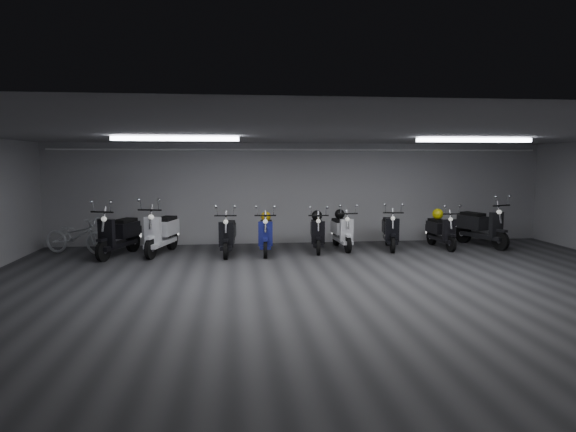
{
  "coord_description": "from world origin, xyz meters",
  "views": [
    {
      "loc": [
        -1.92,
        -8.68,
        2.32
      ],
      "look_at": [
        -0.67,
        2.5,
        1.05
      ],
      "focal_mm": 30.67,
      "sensor_mm": 36.0,
      "label": 1
    }
  ],
  "objects": [
    {
      "name": "scooter_0",
      "position": [
        -4.7,
        3.47,
        0.71
      ],
      "size": [
        1.25,
        2.02,
        1.43
      ],
      "primitive_type": null,
      "rotation": [
        0.0,
        0.0,
        -0.35
      ],
      "color": "black",
      "rests_on": "floor"
    },
    {
      "name": "scooter_8",
      "position": [
        3.55,
        3.68,
        0.61
      ],
      "size": [
        0.64,
        1.66,
        1.21
      ],
      "primitive_type": null,
      "rotation": [
        0.0,
        0.0,
        0.06
      ],
      "color": "black",
      "rests_on": "floor"
    },
    {
      "name": "scooter_7",
      "position": [
        2.17,
        3.73,
        0.63
      ],
      "size": [
        0.89,
        1.78,
        1.27
      ],
      "primitive_type": null,
      "rotation": [
        0.0,
        0.0,
        -0.2
      ],
      "color": "black",
      "rests_on": "floor"
    },
    {
      "name": "back_wall",
      "position": [
        0.0,
        5.0,
        1.4
      ],
      "size": [
        14.0,
        0.01,
        2.8
      ],
      "primitive_type": "cube",
      "color": "#99999B",
      "rests_on": "ground"
    },
    {
      "name": "helmet_1",
      "position": [
        -1.11,
        3.65,
        0.92
      ],
      "size": [
        0.25,
        0.25,
        0.25
      ],
      "primitive_type": "sphere",
      "color": "gold",
      "rests_on": "scooter_4"
    },
    {
      "name": "helmet_3",
      "position": [
        0.23,
        3.84,
        0.9
      ],
      "size": [
        0.28,
        0.28,
        0.28
      ],
      "primitive_type": "sphere",
      "color": "black",
      "rests_on": "scooter_5"
    },
    {
      "name": "scooter_9",
      "position": [
        4.73,
        3.81,
        0.73
      ],
      "size": [
        1.24,
        2.06,
        1.45
      ],
      "primitive_type": null,
      "rotation": [
        0.0,
        0.0,
        0.33
      ],
      "color": "black",
      "rests_on": "floor"
    },
    {
      "name": "helmet_0",
      "position": [
        0.89,
        4.07,
        0.9
      ],
      "size": [
        0.27,
        0.27,
        0.27
      ],
      "primitive_type": "sphere",
      "color": "black",
      "rests_on": "scooter_6"
    },
    {
      "name": "conduit",
      "position": [
        0.0,
        4.92,
        2.62
      ],
      "size": [
        13.6,
        0.05,
        0.05
      ],
      "primitive_type": "cylinder",
      "rotation": [
        0.0,
        1.57,
        0.0
      ],
      "color": "white",
      "rests_on": "back_wall"
    },
    {
      "name": "front_wall",
      "position": [
        0.0,
        -5.0,
        1.4
      ],
      "size": [
        14.0,
        0.01,
        2.8
      ],
      "primitive_type": "cube",
      "color": "#99999B",
      "rests_on": "ground"
    },
    {
      "name": "helmet_2",
      "position": [
        3.54,
        3.91,
        0.9
      ],
      "size": [
        0.29,
        0.29,
        0.29
      ],
      "primitive_type": "sphere",
      "color": "yellow",
      "rests_on": "scooter_8"
    },
    {
      "name": "bicycle",
      "position": [
        -5.83,
        3.97,
        0.55
      ],
      "size": [
        1.81,
        1.13,
        1.11
      ],
      "primitive_type": "imported",
      "rotation": [
        0.0,
        0.0,
        1.24
      ],
      "color": "silver",
      "rests_on": "floor"
    },
    {
      "name": "fluor_strip_right",
      "position": [
        3.0,
        1.0,
        2.74
      ],
      "size": [
        2.4,
        0.18,
        0.08
      ],
      "primitive_type": "cube",
      "color": "white",
      "rests_on": "ceiling"
    },
    {
      "name": "scooter_5",
      "position": [
        0.2,
        3.61,
        0.61
      ],
      "size": [
        0.74,
        1.7,
        1.22
      ],
      "primitive_type": null,
      "rotation": [
        0.0,
        0.0,
        -0.12
      ],
      "color": "black",
      "rests_on": "floor"
    },
    {
      "name": "fluor_strip_left",
      "position": [
        -3.0,
        1.0,
        2.74
      ],
      "size": [
        2.4,
        0.18,
        0.08
      ],
      "primitive_type": "cube",
      "color": "white",
      "rests_on": "ceiling"
    },
    {
      "name": "floor",
      "position": [
        0.0,
        0.0,
        -0.01
      ],
      "size": [
        14.0,
        10.0,
        0.01
      ],
      "primitive_type": "cube",
      "color": "#313133",
      "rests_on": "ground"
    },
    {
      "name": "scooter_4",
      "position": [
        -1.13,
        3.41,
        0.64
      ],
      "size": [
        0.71,
        1.76,
        1.28
      ],
      "primitive_type": null,
      "rotation": [
        0.0,
        0.0,
        -0.08
      ],
      "color": "navy",
      "rests_on": "floor"
    },
    {
      "name": "scooter_3",
      "position": [
        -2.07,
        3.38,
        0.65
      ],
      "size": [
        0.7,
        1.77,
        1.29
      ],
      "primitive_type": null,
      "rotation": [
        0.0,
        0.0,
        -0.07
      ],
      "color": "black",
      "rests_on": "floor"
    },
    {
      "name": "scooter_2",
      "position": [
        -3.71,
        3.65,
        0.73
      ],
      "size": [
        1.15,
        2.05,
        1.45
      ],
      "primitive_type": null,
      "rotation": [
        0.0,
        0.0,
        -0.27
      ],
      "color": "white",
      "rests_on": "floor"
    },
    {
      "name": "scooter_6",
      "position": [
        0.9,
        3.84,
        0.62
      ],
      "size": [
        0.65,
        1.7,
        1.24
      ],
      "primitive_type": null,
      "rotation": [
        0.0,
        0.0,
        0.06
      ],
      "color": "white",
      "rests_on": "floor"
    },
    {
      "name": "ceiling",
      "position": [
        0.0,
        0.0,
        2.8
      ],
      "size": [
        14.0,
        10.0,
        0.01
      ],
      "primitive_type": "cube",
      "color": "slate",
      "rests_on": "ground"
    }
  ]
}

